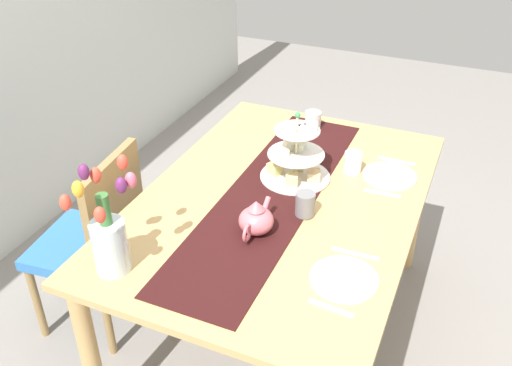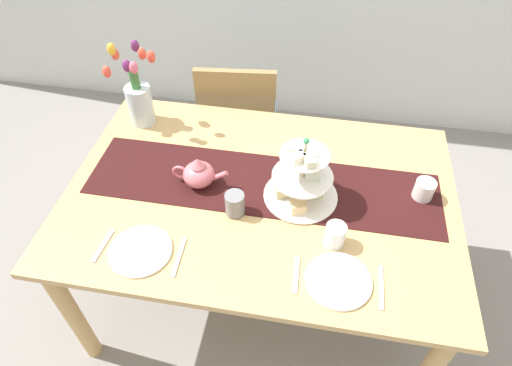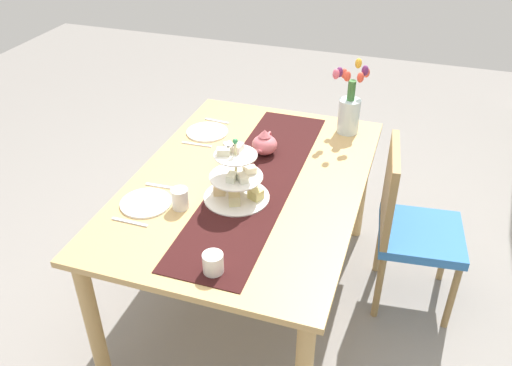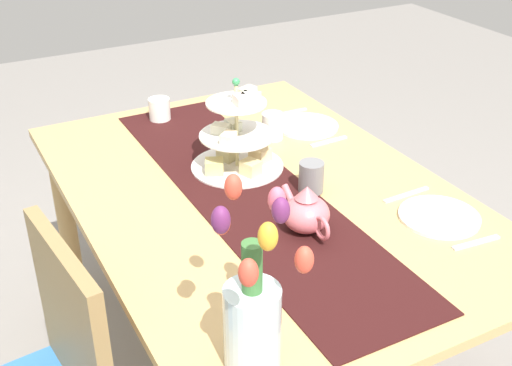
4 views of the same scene
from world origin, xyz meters
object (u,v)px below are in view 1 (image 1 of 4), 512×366
(teapot, at_px, (256,220))
(fork_left, at_px, (331,308))
(mug_grey, at_px, (305,204))
(knife_right, at_px, (396,161))
(tiered_cake_stand, at_px, (296,159))
(dining_table, at_px, (281,217))
(cream_jug, at_px, (313,120))
(mug_white_text, at_px, (353,162))
(chair_left, at_px, (97,237))
(dinner_plate_right, at_px, (390,176))
(fork_right, at_px, (382,193))
(knife_left, at_px, (355,254))
(dinner_plate_left, at_px, (344,279))
(tulip_vase, at_px, (108,235))

(teapot, relative_size, fork_left, 1.59)
(teapot, height_order, mug_grey, teapot)
(knife_right, bearing_deg, tiered_cake_stand, 130.43)
(dining_table, relative_size, teapot, 6.67)
(fork_left, bearing_deg, cream_jug, 21.16)
(mug_grey, relative_size, mug_white_text, 1.00)
(chair_left, relative_size, dinner_plate_right, 3.96)
(fork_left, height_order, fork_right, same)
(knife_right, bearing_deg, chair_left, 122.75)
(tiered_cake_stand, xyz_separation_m, dinner_plate_right, (0.17, -0.37, -0.09))
(teapot, xyz_separation_m, dinner_plate_right, (0.59, -0.37, -0.05))
(dinner_plate_right, bearing_deg, cream_jug, 55.22)
(mug_grey, bearing_deg, fork_left, -151.38)
(knife_right, bearing_deg, dinner_plate_right, 180.00)
(knife_left, xyz_separation_m, mug_grey, (0.16, 0.24, 0.05))
(chair_left, xyz_separation_m, cream_jug, (0.90, -0.68, 0.30))
(chair_left, xyz_separation_m, mug_grey, (0.18, -0.90, 0.31))
(dining_table, distance_m, knife_right, 0.61)
(knife_left, xyz_separation_m, mug_white_text, (0.54, 0.16, 0.04))
(tiered_cake_stand, relative_size, knife_right, 1.79)
(dinner_plate_left, distance_m, mug_white_text, 0.71)
(mug_grey, bearing_deg, chair_left, 101.06)
(fork_left, relative_size, fork_right, 1.00)
(tulip_vase, xyz_separation_m, dinner_plate_right, (0.97, -0.73, -0.14))
(fork_left, relative_size, mug_grey, 1.58)
(tiered_cake_stand, distance_m, cream_jug, 0.50)
(cream_jug, bearing_deg, teapot, -174.76)
(teapot, relative_size, cream_jug, 2.80)
(fork_right, height_order, mug_grey, mug_grey)
(dining_table, distance_m, fork_left, 0.65)
(teapot, height_order, mug_white_text, teapot)
(dining_table, distance_m, cream_jug, 0.67)
(fork_right, xyz_separation_m, mug_white_text, (0.12, 0.16, 0.04))
(knife_left, xyz_separation_m, dinner_plate_right, (0.57, 0.00, 0.00))
(tulip_vase, distance_m, knife_left, 0.85)
(fork_left, xyz_separation_m, knife_left, (0.29, 0.00, 0.00))
(chair_left, distance_m, teapot, 0.83)
(tiered_cake_stand, relative_size, teapot, 1.28)
(dinner_plate_left, relative_size, fork_left, 1.53)
(mug_grey, bearing_deg, tulip_vase, 138.64)
(tiered_cake_stand, distance_m, fork_right, 0.38)
(teapot, xyz_separation_m, mug_white_text, (0.57, -0.21, -0.01))
(chair_left, xyz_separation_m, dinner_plate_right, (0.59, -1.14, 0.26))
(teapot, bearing_deg, cream_jug, 5.24)
(tiered_cake_stand, distance_m, knife_right, 0.50)
(dining_table, relative_size, dinner_plate_right, 6.91)
(fork_left, xyz_separation_m, dinner_plate_right, (0.86, 0.00, 0.00))
(dining_table, distance_m, knife_left, 0.45)
(tiered_cake_stand, distance_m, knife_left, 0.55)
(dining_table, relative_size, knife_right, 9.36)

